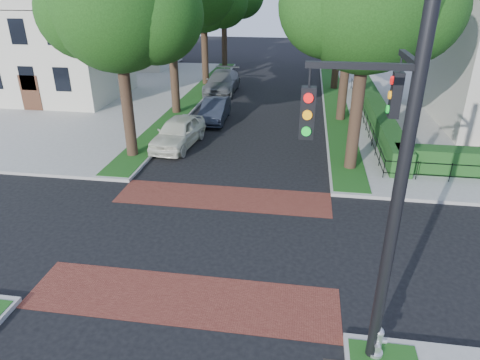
% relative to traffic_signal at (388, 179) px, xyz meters
% --- Properties ---
extents(ground, '(120.00, 120.00, 0.00)m').
position_rel_traffic_signal_xyz_m(ground, '(-4.89, 4.41, -4.71)').
color(ground, black).
rests_on(ground, ground).
extents(sidewalk_nw, '(30.00, 30.00, 0.15)m').
position_rel_traffic_signal_xyz_m(sidewalk_nw, '(-24.39, 23.41, -4.63)').
color(sidewalk_nw, gray).
rests_on(sidewalk_nw, ground).
extents(crosswalk_far, '(9.00, 2.20, 0.01)m').
position_rel_traffic_signal_xyz_m(crosswalk_far, '(-4.89, 7.61, -4.70)').
color(crosswalk_far, maroon).
rests_on(crosswalk_far, ground).
extents(crosswalk_near, '(9.00, 2.20, 0.01)m').
position_rel_traffic_signal_xyz_m(crosswalk_near, '(-4.89, 1.21, -4.70)').
color(crosswalk_near, maroon).
rests_on(crosswalk_near, ground).
extents(grass_strip_ne, '(1.60, 29.80, 0.02)m').
position_rel_traffic_signal_xyz_m(grass_strip_ne, '(0.51, 23.51, -4.55)').
color(grass_strip_ne, '#174D16').
rests_on(grass_strip_ne, sidewalk_ne).
extents(grass_strip_nw, '(1.60, 29.80, 0.02)m').
position_rel_traffic_signal_xyz_m(grass_strip_nw, '(-10.29, 23.51, -4.55)').
color(grass_strip_nw, '#174D16').
rests_on(grass_strip_nw, sidewalk_nw).
extents(tree_right_far, '(7.25, 6.23, 9.74)m').
position_rel_traffic_signal_xyz_m(tree_right_far, '(0.71, 28.64, 2.20)').
color(tree_right_far, black).
rests_on(tree_right_far, sidewalk_ne).
extents(tree_left_near, '(7.50, 6.45, 10.20)m').
position_rel_traffic_signal_xyz_m(tree_left_near, '(-10.28, 11.64, 2.56)').
color(tree_left_near, black).
rests_on(tree_left_near, sidewalk_nw).
extents(hedge_main_road, '(1.00, 18.00, 1.20)m').
position_rel_traffic_signal_xyz_m(hedge_main_road, '(2.81, 19.41, -3.96)').
color(hedge_main_road, '#1E4517').
rests_on(hedge_main_road, sidewalk_ne).
extents(fence_main_road, '(0.06, 18.00, 0.90)m').
position_rel_traffic_signal_xyz_m(fence_main_road, '(2.01, 19.41, -4.11)').
color(fence_main_road, black).
rests_on(fence_main_road, sidewalk_ne).
extents(house_left_near, '(10.00, 9.00, 10.14)m').
position_rel_traffic_signal_xyz_m(house_left_near, '(-20.38, 22.41, 0.33)').
color(house_left_near, beige).
rests_on(house_left_near, sidewalk_nw).
extents(house_left_far, '(10.00, 9.00, 10.14)m').
position_rel_traffic_signal_xyz_m(house_left_far, '(-20.38, 36.41, 0.33)').
color(house_left_far, beige).
rests_on(house_left_far, sidewalk_nw).
extents(traffic_signal, '(2.17, 2.00, 8.00)m').
position_rel_traffic_signal_xyz_m(traffic_signal, '(0.00, 0.00, 0.00)').
color(traffic_signal, black).
rests_on(traffic_signal, sidewalk_se).
extents(parked_car_front, '(2.38, 4.89, 1.61)m').
position_rel_traffic_signal_xyz_m(parked_car_front, '(-8.49, 13.38, -3.90)').
color(parked_car_front, silver).
rests_on(parked_car_front, ground).
extents(parked_car_middle, '(1.65, 4.40, 1.43)m').
position_rel_traffic_signal_xyz_m(parked_car_middle, '(-7.47, 18.31, -3.99)').
color(parked_car_middle, '#1D222C').
rests_on(parked_car_middle, ground).
extents(parked_car_rear, '(2.46, 5.91, 1.71)m').
position_rel_traffic_signal_xyz_m(parked_car_rear, '(-8.49, 26.12, -3.85)').
color(parked_car_rear, slate).
rests_on(parked_car_rear, ground).
extents(fire_hydrant, '(0.45, 0.45, 0.87)m').
position_rel_traffic_signal_xyz_m(fire_hydrant, '(0.31, -0.19, -4.14)').
color(fire_hydrant, silver).
rests_on(fire_hydrant, sidewalk_se).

